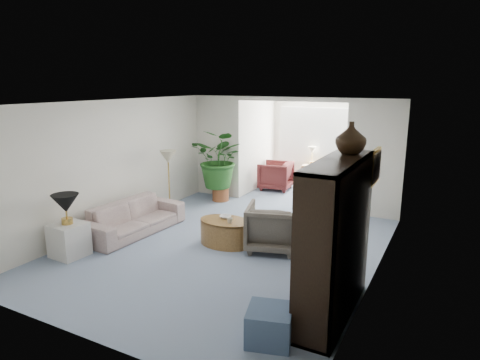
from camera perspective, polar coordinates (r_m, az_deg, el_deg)
The scene contains 26 objects.
floor at distance 7.38m, azimuth -2.20°, elevation -9.30°, with size 6.00×6.00×0.00m, color #8A9DB6.
sunroom_floor at distance 10.94m, azimuth 8.58°, elevation -1.90°, with size 2.60×2.60×0.00m, color #8A9DB6.
back_pier_left at distance 10.49m, azimuth -3.09°, elevation 4.56°, with size 1.20×0.12×2.50m, color silver.
back_pier_right at distance 9.16m, azimuth 17.81°, elevation 2.68°, with size 1.20×0.12×2.50m, color silver.
back_header at distance 9.54m, azimuth 6.86°, elevation 10.87°, with size 2.60×0.12×0.10m, color silver.
window_pane at distance 11.68m, azimuth 10.59°, elevation 5.99°, with size 2.20×0.02×1.50m, color white.
window_blinds at distance 11.65m, azimuth 10.54°, elevation 5.97°, with size 2.20×0.02×1.50m, color white.
framed_picture at distance 5.98m, azimuth 18.02°, elevation 1.73°, with size 0.04×0.50×0.40m, color beige.
sofa at distance 8.26m, azimuth -14.21°, elevation -4.97°, with size 2.08×0.81×0.61m, color beige.
end_table at distance 7.53m, azimuth -22.24°, elevation -7.56°, with size 0.51×0.51×0.56m, color silver.
table_lamp at distance 7.34m, azimuth -22.67°, elevation -2.95°, with size 0.44×0.44×0.30m, color black.
floor_lamp at distance 9.15m, azimuth -9.77°, elevation 3.12°, with size 0.36×0.36×0.28m, color beige.
coffee_table at distance 7.48m, azimuth -2.03°, elevation -7.12°, with size 0.95×0.95×0.45m, color olive.
coffee_bowl at distance 7.51m, azimuth -1.99°, elevation -5.03°, with size 0.21×0.21×0.05m, color silver.
coffee_cup at distance 7.24m, azimuth -1.40°, elevation -5.53°, with size 0.10×0.10×0.09m, color beige.
wingback_chair at distance 7.24m, azimuth 4.45°, elevation -6.40°, with size 0.85×0.88×0.80m, color #675E51.
side_table_dark at distance 7.31m, azimuth 10.46°, elevation -7.03°, with size 0.54×0.43×0.65m, color black.
entertainment_cabinet at distance 5.21m, azimuth 12.83°, elevation -7.94°, with size 0.47×1.75×1.95m, color black.
cabinet_urn at distance 5.40m, azimuth 14.87°, elevation 5.57°, with size 0.38×0.38×0.40m, color black.
ottoman at distance 4.92m, azimuth 4.04°, elevation -19.10°, with size 0.49×0.49×0.39m, color slate.
plant_pot at distance 10.21m, azimuth -2.66°, elevation -1.92°, with size 0.40×0.40×0.32m, color brown.
house_plant at distance 10.02m, azimuth -2.71°, elevation 2.88°, with size 1.28×1.11×1.42m, color #23571D.
sunroom_chair_blue at distance 10.79m, azimuth 12.21°, elevation -0.52°, with size 0.68×0.70×0.64m, color slate.
sunroom_chair_maroon at distance 11.26m, azimuth 4.87°, elevation 0.60°, with size 0.80×0.83×0.75m, color maroon.
sunroom_table at distance 11.71m, azimuth 9.68°, elevation 0.57°, with size 0.49×0.38×0.60m, color olive.
shelf_clutter at distance 5.13m, azimuth 12.36°, elevation -5.54°, with size 0.30×1.18×1.06m.
Camera 1 is at (3.42, -5.90, 2.82)m, focal length 31.34 mm.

